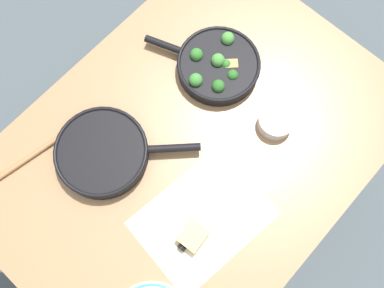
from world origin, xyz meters
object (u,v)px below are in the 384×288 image
Objects in this scene: wooden_spoon at (49,145)px; cheese_block at (193,236)px; prep_bowl_steel at (276,121)px; skillet_eggs at (103,153)px; grater_knife at (204,222)px; skillet_broccoli at (217,65)px.

wooden_spoon is 4.89× the size of cheese_block.
prep_bowl_steel is (-0.43, -0.05, 0.00)m from cheese_block.
skillet_eggs is 1.25× the size of grater_knife.
skillet_broccoli is 3.44× the size of prep_bowl_steel.
prep_bowl_steel reaches higher than cheese_block.
cheese_block is (0.05, 0.00, 0.01)m from grater_knife.
grater_knife is 3.51× the size of cheese_block.
skillet_eggs is 4.37× the size of cheese_block.
skillet_eggs is at bearing -47.08° from wooden_spoon.
wooden_spoon is 0.71m from prep_bowl_steel.
cheese_block is 0.43m from prep_bowl_steel.
grater_knife is (-0.15, 0.51, 0.00)m from wooden_spoon.
grater_knife is at bearing 106.89° from skillet_broccoli.
skillet_broccoli reaches higher than cheese_block.
wooden_spoon is at bearing -41.78° from prep_bowl_steel.
cheese_block is at bearing 5.97° from prep_bowl_steel.
skillet_broccoli is 1.04× the size of skillet_eggs.
skillet_broccoli is 1.30× the size of grater_knife.
cheese_block is (-0.00, 0.37, -0.01)m from skillet_eggs.
skillet_broccoli is 4.56× the size of cheese_block.
skillet_broccoli is 0.50m from grater_knife.
prep_bowl_steel is at bearing -174.03° from cheese_block.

